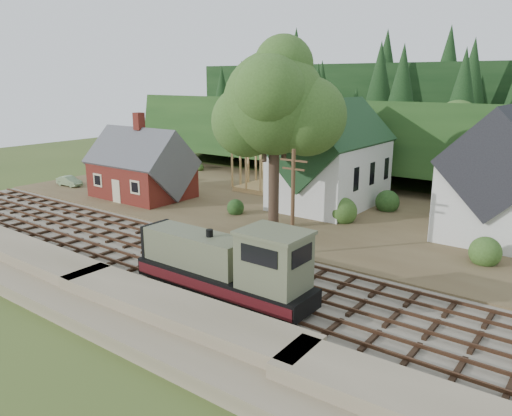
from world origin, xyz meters
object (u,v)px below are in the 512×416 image
Objects in this scene: car_green at (69,181)px; patio_set at (112,179)px; locomotive at (228,266)px; car_blue at (175,194)px.

patio_set is at bearing -92.75° from car_green.
patio_set is (8.19, 0.02, 1.26)m from car_green.
car_green is 8.29m from patio_set.
patio_set reaches higher than car_green.
locomotive is 3.29× the size of car_green.
patio_set is at bearing -157.35° from car_blue.
car_green is (-35.11, 12.38, -1.20)m from locomotive.
patio_set reaches higher than car_blue.
locomotive is 25.17m from car_blue.
car_blue is 1.51× the size of patio_set.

